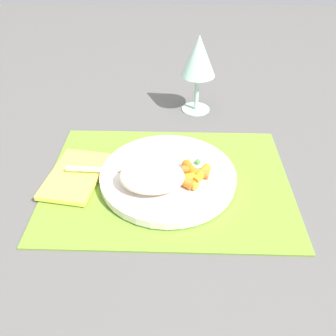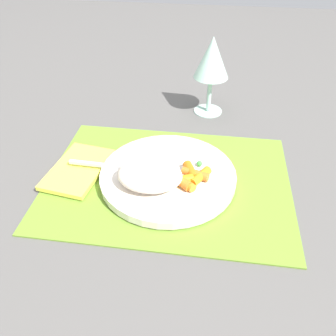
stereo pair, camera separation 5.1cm
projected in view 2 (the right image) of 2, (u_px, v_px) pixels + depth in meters
The scene contains 9 objects.
ground_plane at pixel (168, 182), 0.61m from camera, with size 2.40×2.40×0.00m, color #565451.
placemat at pixel (168, 180), 0.61m from camera, with size 0.42×0.31×0.01m, color olive.
plate at pixel (168, 176), 0.60m from camera, with size 0.23×0.23×0.01m, color silver.
rice_mound at pixel (150, 175), 0.57m from camera, with size 0.11×0.08×0.04m, color beige.
carrot_portion at pixel (187, 178), 0.58m from camera, with size 0.08×0.06×0.02m.
pea_scatter at pixel (177, 177), 0.58m from camera, with size 0.08×0.08×0.01m.
fork at pixel (140, 168), 0.60m from camera, with size 0.21×0.02×0.01m.
wine_glass at pixel (212, 60), 0.73m from camera, with size 0.07×0.07×0.17m.
napkin at pixel (77, 171), 0.62m from camera, with size 0.08×0.13×0.01m, color #EAE54C.
Camera 2 is at (0.06, -0.46, 0.40)m, focal length 37.50 mm.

